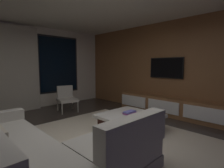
{
  "coord_description": "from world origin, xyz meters",
  "views": [
    {
      "loc": [
        -1.78,
        -2.3,
        1.42
      ],
      "look_at": [
        1.58,
        1.12,
        0.91
      ],
      "focal_mm": 27.97,
      "sensor_mm": 36.0,
      "label": 1
    }
  ],
  "objects_px": {
    "sectional_couch": "(42,153)",
    "coffee_table": "(130,122)",
    "media_console": "(168,107)",
    "accent_chair_near_window": "(67,97)",
    "mounted_tv": "(166,68)",
    "book_stack_on_coffee_table": "(129,113)"
  },
  "relations": [
    {
      "from": "mounted_tv",
      "to": "sectional_couch",
      "type": "bearing_deg",
      "value": -174.28
    },
    {
      "from": "book_stack_on_coffee_table",
      "to": "media_console",
      "type": "bearing_deg",
      "value": -1.15
    },
    {
      "from": "book_stack_on_coffee_table",
      "to": "media_console",
      "type": "relative_size",
      "value": 0.1
    },
    {
      "from": "book_stack_on_coffee_table",
      "to": "accent_chair_near_window",
      "type": "relative_size",
      "value": 0.38
    },
    {
      "from": "accent_chair_near_window",
      "to": "mounted_tv",
      "type": "bearing_deg",
      "value": -48.72
    },
    {
      "from": "coffee_table",
      "to": "mounted_tv",
      "type": "bearing_deg",
      "value": 5.97
    },
    {
      "from": "accent_chair_near_window",
      "to": "media_console",
      "type": "height_order",
      "value": "accent_chair_near_window"
    },
    {
      "from": "sectional_couch",
      "to": "book_stack_on_coffee_table",
      "type": "bearing_deg",
      "value": 6.31
    },
    {
      "from": "book_stack_on_coffee_table",
      "to": "mounted_tv",
      "type": "xyz_separation_m",
      "value": [
        1.85,
        0.16,
        0.95
      ]
    },
    {
      "from": "sectional_couch",
      "to": "coffee_table",
      "type": "distance_m",
      "value": 2.01
    },
    {
      "from": "coffee_table",
      "to": "book_stack_on_coffee_table",
      "type": "xyz_separation_m",
      "value": [
        0.02,
        0.03,
        0.21
      ]
    },
    {
      "from": "media_console",
      "to": "mounted_tv",
      "type": "relative_size",
      "value": 3.0
    },
    {
      "from": "sectional_couch",
      "to": "media_console",
      "type": "bearing_deg",
      "value": 2.94
    },
    {
      "from": "sectional_couch",
      "to": "accent_chair_near_window",
      "type": "distance_m",
      "value": 3.26
    },
    {
      "from": "media_console",
      "to": "sectional_couch",
      "type": "bearing_deg",
      "value": -177.06
    },
    {
      "from": "book_stack_on_coffee_table",
      "to": "mounted_tv",
      "type": "height_order",
      "value": "mounted_tv"
    },
    {
      "from": "coffee_table",
      "to": "book_stack_on_coffee_table",
      "type": "distance_m",
      "value": 0.21
    },
    {
      "from": "accent_chair_near_window",
      "to": "mounted_tv",
      "type": "height_order",
      "value": "mounted_tv"
    },
    {
      "from": "sectional_couch",
      "to": "mounted_tv",
      "type": "xyz_separation_m",
      "value": [
        3.87,
        0.39,
        1.06
      ]
    },
    {
      "from": "coffee_table",
      "to": "accent_chair_near_window",
      "type": "height_order",
      "value": "accent_chair_near_window"
    },
    {
      "from": "book_stack_on_coffee_table",
      "to": "mounted_tv",
      "type": "relative_size",
      "value": 0.29
    },
    {
      "from": "sectional_couch",
      "to": "coffee_table",
      "type": "xyz_separation_m",
      "value": [
        2.0,
        0.19,
        -0.1
      ]
    }
  ]
}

